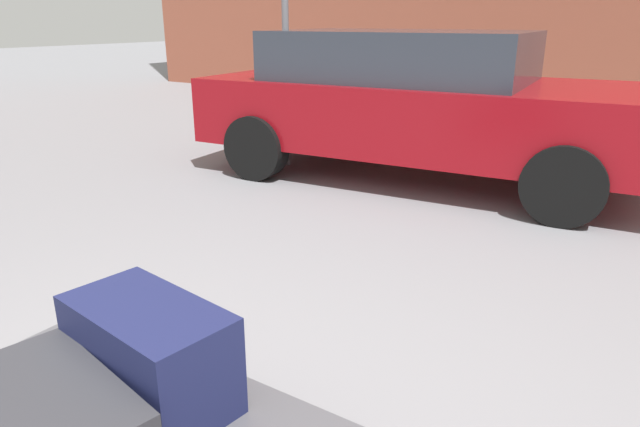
{
  "coord_description": "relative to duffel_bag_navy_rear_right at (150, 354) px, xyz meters",
  "views": [
    {
      "loc": [
        1.34,
        -0.85,
        1.54
      ],
      "look_at": [
        0.0,
        1.2,
        0.69
      ],
      "focal_mm": 31.96,
      "sensor_mm": 36.0,
      "label": 1
    }
  ],
  "objects": [
    {
      "name": "parked_car",
      "position": [
        -0.95,
        4.23,
        0.25
      ],
      "size": [
        4.44,
        2.22,
        1.42
      ],
      "color": "maroon",
      "rests_on": "ground_plane"
    },
    {
      "name": "duffel_bag_navy_rear_right",
      "position": [
        0.0,
        0.0,
        0.0
      ],
      "size": [
        0.61,
        0.38,
        0.34
      ],
      "primitive_type": "cube",
      "rotation": [
        0.0,
        0.0,
        -0.13
      ],
      "color": "#191E47",
      "rests_on": "luggage_cart"
    },
    {
      "name": "no_parking_sign",
      "position": [
        -2.31,
        3.89,
        1.04
      ],
      "size": [
        0.5,
        0.07,
        2.52
      ],
      "color": "slate",
      "rests_on": "ground_plane"
    }
  ]
}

